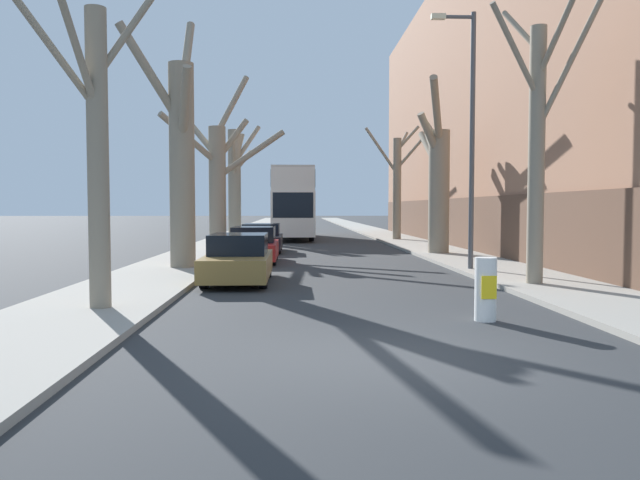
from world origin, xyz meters
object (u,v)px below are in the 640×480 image
Objects in this scene: street_tree_left_3 at (235,180)px; parked_car_0 at (238,259)px; street_tree_left_0 at (95,143)px; traffic_bollard at (486,289)px; parked_car_2 at (261,238)px; street_tree_left_1 at (181,154)px; parked_car_1 at (254,245)px; street_tree_right_1 at (437,179)px; street_tree_right_2 at (397,183)px; street_tree_left_2 at (219,175)px; street_tree_right_0 at (537,139)px; double_decker_bus at (293,200)px; lamp_post at (469,129)px.

street_tree_left_3 reaches higher than parked_car_0.
traffic_bollard is (7.18, -1.02, -2.68)m from street_tree_left_0.
parked_car_2 is at bearing 90.00° from parked_car_0.
street_tree_left_3 is 1.68× the size of parked_car_2.
parked_car_1 is (2.11, 3.03, -3.12)m from street_tree_left_1.
street_tree_right_1 reaches higher than parked_car_1.
traffic_bollard is (7.08, -27.94, -3.15)m from street_tree_left_3.
street_tree_left_3 is (0.10, 26.92, 0.47)m from street_tree_left_0.
street_tree_left_3 is 15.90m from street_tree_right_1.
street_tree_right_2 is at bearing 61.99° from parked_car_1.
street_tree_left_2 is 13.17m from street_tree_right_2.
street_tree_left_1 is 10.82m from street_tree_right_0.
street_tree_left_1 is at bearing 89.15° from street_tree_left_0.
street_tree_left_0 is 27.76m from street_tree_right_2.
double_decker_bus is at bearing 96.66° from traffic_bollard.
street_tree_left_2 reaches higher than parked_car_0.
street_tree_right_1 is at bearing -52.24° from street_tree_left_3.
traffic_bollard is (6.93, -18.07, -2.95)m from street_tree_left_2.
parked_car_1 is at bearing -82.25° from street_tree_left_3.
street_tree_left_3 is 0.99× the size of street_tree_right_0.
street_tree_left_2 is at bearing 110.98° from traffic_bollard.
double_decker_bus is (3.57, 2.10, -1.19)m from street_tree_left_3.
double_decker_bus is at bearing 80.31° from street_tree_left_1.
street_tree_left_0 reaches higher than parked_car_0.
double_decker_bus is 12.53m from parked_car_2.
street_tree_left_3 is 1.77× the size of parked_car_1.
street_tree_left_1 is 1.17× the size of street_tree_left_3.
parked_car_1 reaches higher than parked_car_2.
street_tree_right_2 is (0.18, 22.41, -0.19)m from street_tree_right_0.
street_tree_left_2 is 6.78m from parked_car_1.
lamp_post is (9.07, -0.88, 0.74)m from street_tree_left_1.
street_tree_left_2 is at bearing 89.16° from street_tree_left_1.
parked_car_1 is at bearing 134.42° from street_tree_right_0.
street_tree_right_1 is 1.73× the size of parked_car_1.
street_tree_right_0 is 1.69× the size of parked_car_2.
double_decker_bus reaches higher than parked_car_0.
street_tree_left_0 is at bearing -101.22° from parked_car_1.
street_tree_left_0 is 6.05m from parked_car_0.
street_tree_right_0 is 8.36m from parked_car_0.
parked_car_2 is at bearing 105.59° from traffic_bollard.
lamp_post is (5.52, -21.68, 1.96)m from double_decker_bus.
street_tree_left_1 is 11.49m from street_tree_right_1.
parked_car_0 is at bearing -84.45° from street_tree_left_3.
street_tree_left_0 reaches higher than parked_car_2.
double_decker_bus is at bearing 82.79° from street_tree_left_0.
street_tree_right_0 reaches higher than street_tree_right_1.
street_tree_left_3 reaches higher than street_tree_right_2.
double_decker_bus is at bearing 153.78° from street_tree_right_2.
double_decker_bus is (3.55, 20.80, -1.22)m from street_tree_left_1.
street_tree_right_2 is (9.90, 17.67, -0.19)m from street_tree_left_1.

